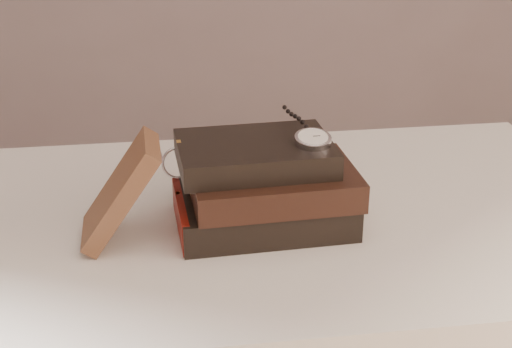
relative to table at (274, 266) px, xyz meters
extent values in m
cube|color=silver|center=(0.00, 0.00, 0.07)|extent=(1.00, 0.60, 0.04)
cube|color=white|center=(0.00, 0.00, 0.01)|extent=(0.88, 0.49, 0.08)
cylinder|color=white|center=(0.45, 0.25, -0.30)|extent=(0.05, 0.05, 0.71)
cube|color=black|center=(-0.02, -0.03, 0.11)|extent=(0.24, 0.17, 0.04)
cube|color=beige|center=(-0.02, -0.03, 0.11)|extent=(0.24, 0.16, 0.03)
cube|color=gold|center=(-0.14, -0.01, 0.11)|extent=(0.01, 0.01, 0.05)
cube|color=maroon|center=(-0.14, -0.04, 0.11)|extent=(0.02, 0.15, 0.05)
cube|color=black|center=(-0.01, -0.04, 0.16)|extent=(0.23, 0.16, 0.04)
cube|color=beige|center=(-0.01, -0.04, 0.16)|extent=(0.22, 0.15, 0.03)
cube|color=gold|center=(-0.12, -0.02, 0.16)|extent=(0.01, 0.01, 0.04)
cube|color=black|center=(-0.03, -0.02, 0.19)|extent=(0.21, 0.15, 0.03)
cube|color=beige|center=(-0.03, -0.02, 0.19)|extent=(0.21, 0.14, 0.03)
cube|color=gold|center=(-0.13, -0.01, 0.19)|extent=(0.01, 0.01, 0.04)
cube|color=#46291B|center=(-0.21, -0.05, 0.16)|extent=(0.11, 0.10, 0.14)
cylinder|color=silver|center=(0.04, -0.04, 0.22)|extent=(0.05, 0.05, 0.02)
cylinder|color=white|center=(0.04, -0.04, 0.22)|extent=(0.04, 0.04, 0.01)
torus|color=silver|center=(0.04, -0.04, 0.22)|extent=(0.05, 0.05, 0.01)
cylinder|color=silver|center=(0.04, -0.02, 0.22)|extent=(0.01, 0.01, 0.01)
cube|color=black|center=(0.04, -0.04, 0.22)|extent=(0.00, 0.01, 0.00)
cube|color=black|center=(0.05, -0.04, 0.22)|extent=(0.01, 0.00, 0.00)
sphere|color=black|center=(0.04, -0.01, 0.22)|extent=(0.01, 0.01, 0.01)
sphere|color=black|center=(0.04, 0.01, 0.22)|extent=(0.01, 0.01, 0.01)
sphere|color=black|center=(0.04, 0.02, 0.22)|extent=(0.01, 0.01, 0.01)
sphere|color=black|center=(0.03, 0.03, 0.22)|extent=(0.01, 0.01, 0.01)
sphere|color=black|center=(0.03, 0.05, 0.22)|extent=(0.01, 0.01, 0.01)
sphere|color=black|center=(0.03, 0.06, 0.22)|extent=(0.01, 0.01, 0.01)
sphere|color=black|center=(0.03, 0.08, 0.22)|extent=(0.01, 0.01, 0.01)
torus|color=silver|center=(-0.13, 0.04, 0.16)|extent=(0.05, 0.02, 0.05)
torus|color=silver|center=(-0.08, 0.04, 0.16)|extent=(0.05, 0.02, 0.05)
cylinder|color=silver|center=(-0.11, 0.04, 0.16)|extent=(0.01, 0.00, 0.00)
cylinder|color=silver|center=(-0.16, 0.09, 0.15)|extent=(0.01, 0.11, 0.03)
cylinder|color=silver|center=(-0.06, 0.09, 0.15)|extent=(0.01, 0.11, 0.03)
camera|label=1|loc=(-0.16, -0.92, 0.58)|focal=51.32mm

